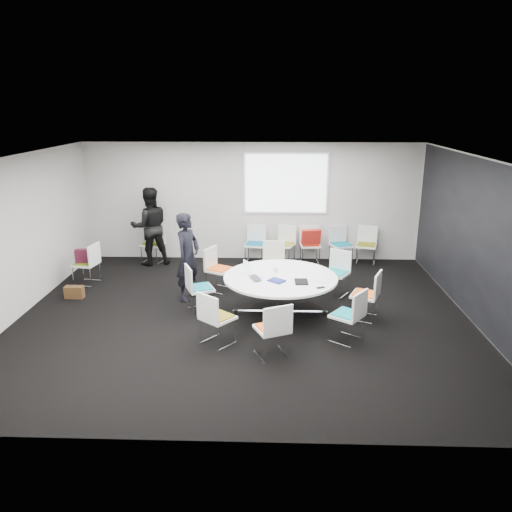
{
  "coord_description": "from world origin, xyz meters",
  "views": [
    {
      "loc": [
        0.49,
        -8.24,
        3.64
      ],
      "look_at": [
        0.2,
        0.4,
        1.0
      ],
      "focal_mm": 35.0,
      "sensor_mm": 36.0,
      "label": 1
    }
  ],
  "objects_px": {
    "chair_ring_h": "(347,325)",
    "chair_person_back": "(153,251)",
    "chair_ring_e": "(200,297)",
    "brown_bag": "(74,292)",
    "person_main": "(188,257)",
    "chair_ring_b": "(336,281)",
    "chair_ring_f": "(217,328)",
    "chair_back_b": "(284,251)",
    "laptop": "(258,278)",
    "chair_ring_d": "(219,277)",
    "maroon_bag": "(85,256)",
    "chair_back_c": "(310,252)",
    "chair_back_a": "(255,251)",
    "person_back": "(150,226)",
    "cup": "(275,270)",
    "chair_ring_g": "(272,339)",
    "chair_back_d": "(340,252)",
    "chair_ring_c": "(273,271)",
    "conference_table": "(280,288)",
    "chair_ring_a": "(365,304)",
    "chair_spare_left": "(88,271)",
    "chair_back_e": "(366,252)"
  },
  "relations": [
    {
      "from": "chair_back_a",
      "to": "chair_back_b",
      "type": "bearing_deg",
      "value": -171.83
    },
    {
      "from": "chair_ring_d",
      "to": "chair_back_b",
      "type": "xyz_separation_m",
      "value": [
        1.36,
        1.91,
        0.0
      ]
    },
    {
      "from": "chair_back_c",
      "to": "cup",
      "type": "xyz_separation_m",
      "value": [
        -0.84,
        -2.87,
        0.5
      ]
    },
    {
      "from": "chair_ring_d",
      "to": "chair_ring_a",
      "type": "bearing_deg",
      "value": 90.89
    },
    {
      "from": "conference_table",
      "to": "chair_ring_a",
      "type": "distance_m",
      "value": 1.52
    },
    {
      "from": "cup",
      "to": "brown_bag",
      "type": "relative_size",
      "value": 0.25
    },
    {
      "from": "chair_ring_c",
      "to": "chair_back_b",
      "type": "relative_size",
      "value": 1.0
    },
    {
      "from": "chair_ring_d",
      "to": "person_back",
      "type": "distance_m",
      "value": 2.54
    },
    {
      "from": "chair_ring_c",
      "to": "conference_table",
      "type": "bearing_deg",
      "value": 100.14
    },
    {
      "from": "cup",
      "to": "laptop",
      "type": "bearing_deg",
      "value": -130.29
    },
    {
      "from": "chair_ring_h",
      "to": "cup",
      "type": "relative_size",
      "value": 9.78
    },
    {
      "from": "chair_ring_h",
      "to": "chair_person_back",
      "type": "relative_size",
      "value": 1.0
    },
    {
      "from": "person_back",
      "to": "brown_bag",
      "type": "xyz_separation_m",
      "value": [
        -1.01,
        -2.21,
        -0.79
      ]
    },
    {
      "from": "chair_ring_f",
      "to": "chair_back_c",
      "type": "relative_size",
      "value": 1.0
    },
    {
      "from": "chair_ring_d",
      "to": "brown_bag",
      "type": "distance_m",
      "value": 2.84
    },
    {
      "from": "chair_ring_b",
      "to": "chair_ring_g",
      "type": "relative_size",
      "value": 1.0
    },
    {
      "from": "chair_ring_h",
      "to": "laptop",
      "type": "relative_size",
      "value": 2.58
    },
    {
      "from": "maroon_bag",
      "to": "chair_back_b",
      "type": "bearing_deg",
      "value": 21.2
    },
    {
      "from": "chair_ring_b",
      "to": "chair_spare_left",
      "type": "height_order",
      "value": "same"
    },
    {
      "from": "chair_ring_h",
      "to": "brown_bag",
      "type": "bearing_deg",
      "value": 108.31
    },
    {
      "from": "chair_ring_h",
      "to": "chair_back_d",
      "type": "height_order",
      "value": "same"
    },
    {
      "from": "chair_ring_e",
      "to": "chair_ring_g",
      "type": "distance_m",
      "value": 2.12
    },
    {
      "from": "chair_ring_d",
      "to": "chair_ring_f",
      "type": "height_order",
      "value": "same"
    },
    {
      "from": "chair_ring_d",
      "to": "chair_person_back",
      "type": "xyz_separation_m",
      "value": [
        -1.77,
        1.86,
        0.0
      ]
    },
    {
      "from": "chair_ring_g",
      "to": "chair_person_back",
      "type": "xyz_separation_m",
      "value": [
        -2.86,
        4.6,
        0.0
      ]
    },
    {
      "from": "chair_ring_f",
      "to": "chair_back_b",
      "type": "bearing_deg",
      "value": 115.15
    },
    {
      "from": "chair_back_a",
      "to": "brown_bag",
      "type": "height_order",
      "value": "chair_back_a"
    },
    {
      "from": "laptop",
      "to": "chair_back_c",
      "type": "bearing_deg",
      "value": -40.82
    },
    {
      "from": "conference_table",
      "to": "brown_bag",
      "type": "height_order",
      "value": "conference_table"
    },
    {
      "from": "chair_ring_b",
      "to": "chair_ring_h",
      "type": "distance_m",
      "value": 2.05
    },
    {
      "from": "chair_back_d",
      "to": "chair_person_back",
      "type": "bearing_deg",
      "value": -19.14
    },
    {
      "from": "chair_ring_b",
      "to": "maroon_bag",
      "type": "xyz_separation_m",
      "value": [
        -5.15,
        0.44,
        0.34
      ]
    },
    {
      "from": "chair_ring_d",
      "to": "maroon_bag",
      "type": "relative_size",
      "value": 2.2
    },
    {
      "from": "cup",
      "to": "maroon_bag",
      "type": "xyz_separation_m",
      "value": [
        -3.95,
        1.25,
        -0.16
      ]
    },
    {
      "from": "chair_ring_b",
      "to": "chair_person_back",
      "type": "bearing_deg",
      "value": 5.36
    },
    {
      "from": "chair_ring_f",
      "to": "person_back",
      "type": "bearing_deg",
      "value": 156.22
    },
    {
      "from": "chair_person_back",
      "to": "chair_ring_f",
      "type": "bearing_deg",
      "value": 131.98
    },
    {
      "from": "laptop",
      "to": "chair_ring_e",
      "type": "bearing_deg",
      "value": 56.28
    },
    {
      "from": "chair_person_back",
      "to": "maroon_bag",
      "type": "height_order",
      "value": "chair_person_back"
    },
    {
      "from": "chair_ring_f",
      "to": "chair_back_a",
      "type": "relative_size",
      "value": 1.0
    },
    {
      "from": "chair_ring_h",
      "to": "chair_back_e",
      "type": "height_order",
      "value": "same"
    },
    {
      "from": "chair_ring_e",
      "to": "brown_bag",
      "type": "relative_size",
      "value": 2.44
    },
    {
      "from": "chair_ring_d",
      "to": "chair_ring_f",
      "type": "bearing_deg",
      "value": 32.11
    },
    {
      "from": "chair_back_b",
      "to": "person_back",
      "type": "bearing_deg",
      "value": 24.74
    },
    {
      "from": "cup",
      "to": "brown_bag",
      "type": "bearing_deg",
      "value": 173.52
    },
    {
      "from": "person_main",
      "to": "chair_ring_b",
      "type": "bearing_deg",
      "value": -61.28
    },
    {
      "from": "maroon_bag",
      "to": "chair_ring_f",
      "type": "bearing_deg",
      "value": -41.14
    },
    {
      "from": "chair_ring_b",
      "to": "chair_spare_left",
      "type": "relative_size",
      "value": 1.0
    },
    {
      "from": "chair_ring_a",
      "to": "chair_back_d",
      "type": "xyz_separation_m",
      "value": [
        -0.02,
        3.22,
        0.0
      ]
    },
    {
      "from": "chair_back_c",
      "to": "person_back",
      "type": "height_order",
      "value": "person_back"
    }
  ]
}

